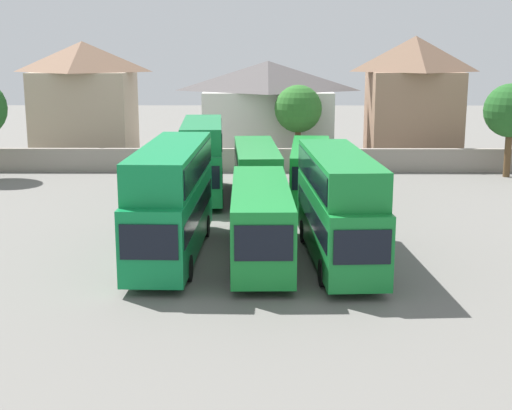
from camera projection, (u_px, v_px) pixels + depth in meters
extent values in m
plane|color=slate|center=(258.00, 185.00, 50.34)|extent=(140.00, 140.00, 0.00)
cube|color=gray|center=(258.00, 160.00, 55.38)|extent=(56.00, 0.50, 1.80)
cube|color=#0F8140|center=(172.00, 217.00, 32.74)|extent=(2.84, 11.52, 3.03)
cube|color=black|center=(149.00, 242.00, 27.05)|extent=(2.22, 0.14, 1.36)
cube|color=black|center=(172.00, 209.00, 32.66)|extent=(2.85, 10.60, 0.95)
cube|color=#0F8140|center=(172.00, 164.00, 32.51)|extent=(2.77, 10.94, 1.67)
cube|color=black|center=(172.00, 164.00, 32.51)|extent=(2.84, 10.37, 1.17)
cylinder|color=black|center=(188.00, 268.00, 29.51)|extent=(0.33, 1.11, 1.10)
cylinder|color=black|center=(132.00, 268.00, 29.59)|extent=(0.33, 1.11, 1.10)
cylinder|color=black|center=(206.00, 226.00, 36.44)|extent=(0.33, 1.11, 1.10)
cylinder|color=black|center=(160.00, 226.00, 36.52)|extent=(0.33, 1.11, 1.10)
cube|color=#178430|center=(261.00, 219.00, 32.17)|extent=(2.74, 10.70, 3.05)
cube|color=black|center=(264.00, 243.00, 26.87)|extent=(2.20, 0.13, 1.37)
cube|color=black|center=(261.00, 211.00, 32.09)|extent=(2.76, 9.85, 0.96)
cylinder|color=black|center=(291.00, 270.00, 29.25)|extent=(0.33, 1.11, 1.10)
cylinder|color=black|center=(234.00, 271.00, 29.21)|extent=(0.33, 1.11, 1.10)
cylinder|color=black|center=(283.00, 230.00, 35.69)|extent=(0.33, 1.11, 1.10)
cylinder|color=black|center=(236.00, 230.00, 35.66)|extent=(0.33, 1.11, 1.10)
cube|color=#177F32|center=(338.00, 222.00, 31.95)|extent=(3.06, 10.89, 2.93)
cube|color=black|center=(362.00, 247.00, 26.60)|extent=(2.15, 0.20, 1.32)
cube|color=black|center=(339.00, 214.00, 31.87)|extent=(3.05, 10.04, 0.92)
cube|color=#177F32|center=(339.00, 171.00, 31.74)|extent=(2.98, 10.35, 1.54)
cube|color=black|center=(339.00, 171.00, 31.74)|extent=(3.04, 9.82, 1.07)
cylinder|color=black|center=(379.00, 272.00, 29.02)|extent=(0.36, 1.12, 1.10)
cylinder|color=black|center=(323.00, 273.00, 28.91)|extent=(0.36, 1.12, 1.10)
cylinder|color=black|center=(349.00, 231.00, 35.53)|extent=(0.36, 1.12, 1.10)
cylinder|color=black|center=(304.00, 231.00, 35.42)|extent=(0.36, 1.12, 1.10)
cube|color=#197B40|center=(203.00, 169.00, 45.78)|extent=(3.03, 10.16, 2.92)
cube|color=black|center=(201.00, 178.00, 40.79)|extent=(2.16, 0.21, 1.32)
cube|color=black|center=(203.00, 164.00, 45.70)|extent=(3.03, 9.36, 0.92)
cube|color=#197B40|center=(202.00, 134.00, 45.55)|extent=(2.95, 9.66, 1.52)
cube|color=black|center=(202.00, 134.00, 45.55)|extent=(3.01, 9.16, 1.06)
cylinder|color=black|center=(221.00, 199.00, 43.07)|extent=(0.36, 1.12, 1.10)
cylinder|color=black|center=(183.00, 199.00, 42.96)|extent=(0.36, 1.12, 1.10)
cylinder|color=black|center=(221.00, 180.00, 49.14)|extent=(0.36, 1.12, 1.10)
cylinder|color=black|center=(187.00, 180.00, 49.03)|extent=(0.36, 1.12, 1.10)
cube|color=#208538|center=(256.00, 170.00, 45.03)|extent=(3.10, 10.84, 3.02)
cube|color=black|center=(261.00, 180.00, 39.70)|extent=(2.18, 0.21, 1.36)
cube|color=black|center=(256.00, 165.00, 44.95)|extent=(3.09, 9.99, 0.95)
cylinder|color=black|center=(279.00, 202.00, 42.12)|extent=(0.36, 1.12, 1.10)
cylinder|color=black|center=(240.00, 202.00, 42.01)|extent=(0.36, 1.12, 1.10)
cylinder|color=black|center=(271.00, 181.00, 48.61)|extent=(0.36, 1.12, 1.10)
cylinder|color=black|center=(237.00, 182.00, 48.49)|extent=(0.36, 1.12, 1.10)
cube|color=#17832E|center=(311.00, 169.00, 45.74)|extent=(3.14, 10.93, 2.95)
cube|color=black|center=(311.00, 179.00, 40.39)|extent=(2.13, 0.22, 1.33)
cube|color=black|center=(311.00, 163.00, 45.66)|extent=(3.13, 10.07, 0.93)
cylinder|color=black|center=(330.00, 200.00, 42.67)|extent=(0.37, 1.12, 1.10)
cylinder|color=black|center=(292.00, 199.00, 42.84)|extent=(0.37, 1.12, 1.10)
cylinder|color=black|center=(327.00, 180.00, 49.19)|extent=(0.37, 1.12, 1.10)
cylinder|color=black|center=(294.00, 179.00, 49.35)|extent=(0.37, 1.12, 1.10)
cube|color=tan|center=(85.00, 115.00, 62.23)|extent=(8.02, 6.93, 7.32)
pyramid|color=brown|center=(82.00, 56.00, 61.18)|extent=(8.42, 7.28, 2.54)
cube|color=silver|center=(268.00, 124.00, 62.62)|extent=(10.77, 7.79, 5.72)
pyramid|color=#514C4C|center=(268.00, 76.00, 61.74)|extent=(11.31, 8.18, 2.50)
cube|color=#9E7A60|center=(413.00, 116.00, 60.98)|extent=(7.33, 6.03, 7.37)
pyramid|color=brown|center=(415.00, 54.00, 59.88)|extent=(7.70, 6.33, 2.91)
cylinder|color=brown|center=(508.00, 153.00, 53.10)|extent=(0.50, 0.50, 3.51)
sphere|color=#235B23|center=(511.00, 110.00, 52.44)|extent=(3.90, 3.90, 3.90)
cylinder|color=brown|center=(298.00, 146.00, 57.64)|extent=(0.47, 0.47, 3.30)
sphere|color=#2D6B28|center=(298.00, 109.00, 57.01)|extent=(3.74, 3.74, 3.74)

